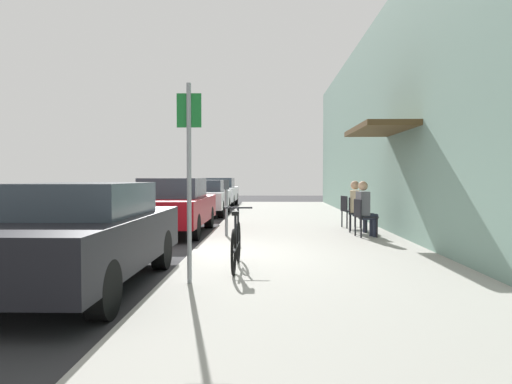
{
  "coord_description": "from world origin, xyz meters",
  "views": [
    {
      "loc": [
        1.42,
        -8.29,
        1.5
      ],
      "look_at": [
        1.05,
        6.85,
        1.02
      ],
      "focal_mm": 33.04,
      "sensor_mm": 36.0,
      "label": 1
    }
  ],
  "objects": [
    {
      "name": "cafe_chair_0",
      "position": [
        3.63,
        2.63,
        0.62
      ],
      "size": [
        0.51,
        0.51,
        0.87
      ],
      "color": "black",
      "rests_on": "sidewalk_slab"
    },
    {
      "name": "cafe_chair_1",
      "position": [
        3.63,
        3.65,
        0.62
      ],
      "size": [
        0.53,
        0.53,
        0.87
      ],
      "color": "black",
      "rests_on": "sidewalk_slab"
    },
    {
      "name": "parking_meter",
      "position": [
        0.45,
        2.75,
        0.89
      ],
      "size": [
        0.12,
        0.1,
        1.32
      ],
      "color": "slate",
      "rests_on": "sidewalk_slab"
    },
    {
      "name": "sidewalk_slab",
      "position": [
        2.25,
        2.0,
        0.06
      ],
      "size": [
        4.5,
        32.0,
        0.12
      ],
      "primitive_type": "cube",
      "color": "#9E9B93",
      "rests_on": "ground_plane"
    },
    {
      "name": "building_facade",
      "position": [
        4.65,
        2.0,
        3.02
      ],
      "size": [
        1.4,
        32.0,
        6.05
      ],
      "color": "gray",
      "rests_on": "ground_plane"
    },
    {
      "name": "seated_patron_0",
      "position": [
        3.69,
        2.64,
        0.82
      ],
      "size": [
        0.47,
        0.41,
        1.29
      ],
      "color": "#232838",
      "rests_on": "sidewalk_slab"
    },
    {
      "name": "cafe_chair_2",
      "position": [
        3.63,
        4.6,
        0.62
      ],
      "size": [
        0.52,
        0.52,
        0.87
      ],
      "color": "black",
      "rests_on": "sidewalk_slab"
    },
    {
      "name": "parked_car_2",
      "position": [
        -1.1,
        10.37,
        0.72
      ],
      "size": [
        1.8,
        4.4,
        1.39
      ],
      "color": "silver",
      "rests_on": "ground_plane"
    },
    {
      "name": "street_sign",
      "position": [
        0.4,
        -2.2,
        1.64
      ],
      "size": [
        0.32,
        0.06,
        2.6
      ],
      "color": "gray",
      "rests_on": "sidewalk_slab"
    },
    {
      "name": "parked_car_3",
      "position": [
        -1.1,
        15.82,
        0.75
      ],
      "size": [
        1.8,
        4.4,
        1.46
      ],
      "color": "silver",
      "rests_on": "ground_plane"
    },
    {
      "name": "parked_car_0",
      "position": [
        -1.1,
        -2.04,
        0.74
      ],
      "size": [
        1.8,
        4.4,
        1.42
      ],
      "color": "black",
      "rests_on": "ground_plane"
    },
    {
      "name": "parked_car_1",
      "position": [
        -1.1,
        4.17,
        0.76
      ],
      "size": [
        1.8,
        4.4,
        1.48
      ],
      "color": "maroon",
      "rests_on": "ground_plane"
    },
    {
      "name": "bicycle_0",
      "position": [
        0.94,
        -1.2,
        0.48
      ],
      "size": [
        0.46,
        1.71,
        0.9
      ],
      "color": "black",
      "rests_on": "sidewalk_slab"
    },
    {
      "name": "seated_patron_1",
      "position": [
        3.69,
        3.63,
        0.82
      ],
      "size": [
        0.49,
        0.43,
        1.29
      ],
      "color": "#232838",
      "rests_on": "sidewalk_slab"
    },
    {
      "name": "ground_plane",
      "position": [
        0.0,
        0.0,
        0.0
      ],
      "size": [
        60.0,
        60.0,
        0.0
      ],
      "primitive_type": "plane",
      "color": "#2D2D30"
    }
  ]
}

